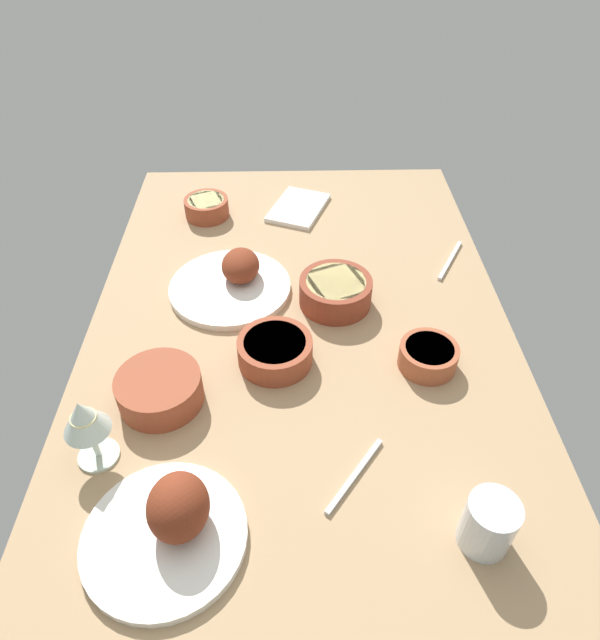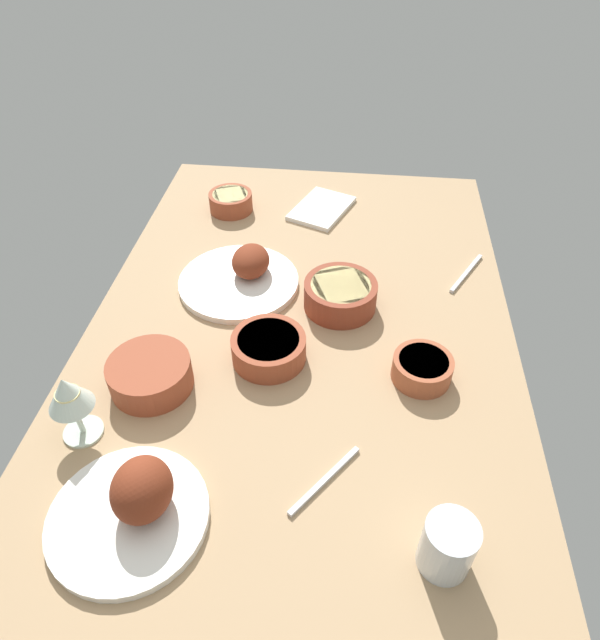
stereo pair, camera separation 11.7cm
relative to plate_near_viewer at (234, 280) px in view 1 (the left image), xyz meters
The scene contains 13 objects.
dining_table 20.61cm from the plate_near_viewer, 47.22° to the left, with size 140.00×90.00×4.00cm, color tan.
plate_near_viewer is the anchor object (origin of this frame).
plate_center_main 59.41cm from the plate_near_viewer, ahead, with size 24.81×24.81×10.82cm.
bowl_pasta 23.60cm from the plate_near_viewer, 75.36° to the left, with size 15.94×15.94×6.27cm.
bowl_soup 25.32cm from the plate_near_viewer, 22.51° to the left, with size 14.83×14.83×5.33cm.
bowl_sauce 34.90cm from the plate_near_viewer, 18.93° to the right, with size 15.63×15.63×6.01cm.
bowl_cream 46.99cm from the plate_near_viewer, 57.46° to the left, with size 11.49×11.49×4.82cm.
bowl_potatoes 32.54cm from the plate_near_viewer, 163.51° to the right, with size 11.72×11.72×5.06cm.
wine_glass 49.93cm from the plate_near_viewer, 24.03° to the right, with size 7.60×7.60×14.00cm.
water_tumbler 73.71cm from the plate_near_viewer, 33.85° to the left, with size 7.70×7.70×9.48cm, color silver.
folded_napkin 37.16cm from the plate_near_viewer, 155.36° to the left, with size 18.39×12.71×1.20cm, color white.
fork_loose 55.11cm from the plate_near_viewer, 24.66° to the left, with size 16.74×0.90×0.80cm, color silver.
spoon_loose 52.74cm from the plate_near_viewer, 99.62° to the left, with size 17.01×0.90×0.80cm, color silver.
Camera 1 is at (86.18, -2.03, 84.70)cm, focal length 31.15 mm.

